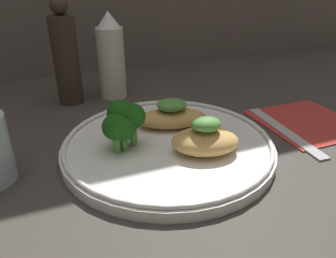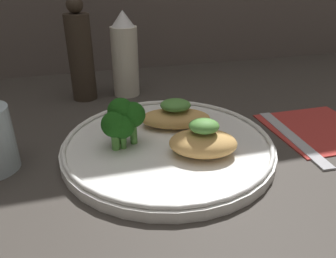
{
  "view_description": "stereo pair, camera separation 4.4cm",
  "coord_description": "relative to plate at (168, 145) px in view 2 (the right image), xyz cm",
  "views": [
    {
      "loc": [
        -14.53,
        -36.52,
        23.21
      ],
      "look_at": [
        0.0,
        0.0,
        3.4
      ],
      "focal_mm": 35.0,
      "sensor_mm": 36.0,
      "label": 1
    },
    {
      "loc": [
        -10.36,
        -37.92,
        23.21
      ],
      "look_at": [
        0.0,
        0.0,
        3.4
      ],
      "focal_mm": 35.0,
      "sensor_mm": 36.0,
      "label": 2
    }
  ],
  "objects": [
    {
      "name": "ground_plane",
      "position": [
        0.0,
        0.0,
        -1.49
      ],
      "size": [
        180.0,
        180.0,
        1.0
      ],
      "primitive_type": "cube",
      "color": "#3D3833"
    },
    {
      "name": "plate",
      "position": [
        0.0,
        0.0,
        0.0
      ],
      "size": [
        28.92,
        28.92,
        2.0
      ],
      "color": "white",
      "rests_on": "ground_plane"
    },
    {
      "name": "grilled_meat_front",
      "position": [
        3.47,
        -4.16,
        2.23
      ],
      "size": [
        9.99,
        8.16,
        4.87
      ],
      "color": "tan",
      "rests_on": "plate"
    },
    {
      "name": "grilled_meat_middle",
      "position": [
        2.35,
        4.44,
        2.05
      ],
      "size": [
        11.31,
        7.54,
        4.28
      ],
      "color": "tan",
      "rests_on": "plate"
    },
    {
      "name": "broccoli_bunch",
      "position": [
        -6.07,
        0.69,
        4.14
      ],
      "size": [
        5.97,
        5.15,
        6.46
      ],
      "color": "#569942",
      "rests_on": "plate"
    },
    {
      "name": "sauce_bottle",
      "position": [
        -2.02,
        23.63,
        6.65
      ],
      "size": [
        4.99,
        4.99,
        15.97
      ],
      "color": "silver",
      "rests_on": "ground_plane"
    },
    {
      "name": "pepper_grinder",
      "position": [
        -10.11,
        23.63,
        7.5
      ],
      "size": [
        4.51,
        4.51,
        18.54
      ],
      "color": "#382D23",
      "rests_on": "ground_plane"
    },
    {
      "name": "fork",
      "position": [
        18.82,
        -1.32,
        -0.69
      ],
      "size": [
        2.78,
        17.71,
        0.6
      ],
      "color": "#B2B2B7",
      "rests_on": "ground_plane"
    },
    {
      "name": "napkin",
      "position": [
        24.46,
        0.49,
        -0.79
      ],
      "size": [
        14.78,
        14.78,
        0.4
      ],
      "color": "#B2332D",
      "rests_on": "ground_plane"
    }
  ]
}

